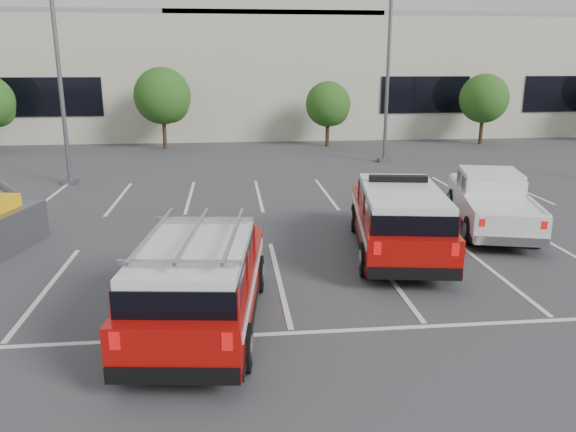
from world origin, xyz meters
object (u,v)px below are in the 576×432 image
object	(u,v)px
convention_building	(244,67)
tree_mid_left	(164,98)
tree_right	(485,100)
fire_chief_suv	(398,223)
light_pole_left	(58,60)
ladder_suv	(200,288)
tree_mid_right	(329,106)
white_pickup	(491,206)
light_pole_mid	(388,60)

from	to	relation	value
convention_building	tree_mid_left	bearing A→B (deg)	-117.40
tree_right	fire_chief_suv	bearing A→B (deg)	-119.72
light_pole_left	ladder_suv	distance (m)	16.30
tree_mid_right	ladder_suv	xyz separation A→B (m)	(-6.84, -24.46, -1.66)
light_pole_left	ladder_suv	bearing A→B (deg)	-66.54
tree_mid_right	white_pickup	size ratio (longest dim) A/B	0.66
tree_right	fire_chief_suv	size ratio (longest dim) A/B	0.72
white_pickup	ladder_suv	xyz separation A→B (m)	(-8.79, -6.10, 0.15)
white_pickup	fire_chief_suv	bearing A→B (deg)	-135.09
ladder_suv	tree_right	bearing A→B (deg)	62.28
light_pole_left	light_pole_mid	xyz separation A→B (m)	(15.00, 4.00, 0.00)
tree_right	fire_chief_suv	world-z (taller)	tree_right
tree_mid_right	tree_right	world-z (taller)	tree_right
tree_mid_right	light_pole_mid	distance (m)	6.88
tree_mid_right	light_pole_left	size ratio (longest dim) A/B	0.39
light_pole_left	light_pole_mid	bearing A→B (deg)	14.93
fire_chief_suv	convention_building	bearing A→B (deg)	105.11
tree_mid_right	light_pole_left	bearing A→B (deg)	-142.50
light_pole_left	light_pole_mid	distance (m)	15.52
convention_building	ladder_suv	world-z (taller)	convention_building
light_pole_mid	ladder_suv	world-z (taller)	light_pole_mid
fire_chief_suv	ladder_suv	bearing A→B (deg)	-133.27
tree_mid_left	white_pickup	xyz separation A→B (m)	(11.95, -18.35, -2.34)
light_pole_mid	fire_chief_suv	world-z (taller)	light_pole_mid
tree_mid_right	light_pole_left	xyz separation A→B (m)	(-13.09, -10.05, 2.68)
light_pole_left	tree_right	bearing A→B (deg)	23.51
tree_mid_left	convention_building	bearing A→B (deg)	62.60
tree_mid_right	tree_right	xyz separation A→B (m)	(10.00, 0.00, 0.27)
tree_right	light_pole_mid	bearing A→B (deg)	-143.23
ladder_suv	white_pickup	bearing A→B (deg)	41.61
convention_building	white_pickup	xyz separation A→B (m)	(6.86, -28.17, -4.02)
convention_building	white_pickup	size ratio (longest dim) A/B	9.98
tree_mid_left	tree_right	distance (m)	20.00
convention_building	white_pickup	bearing A→B (deg)	-76.31
tree_right	tree_mid_right	bearing A→B (deg)	-180.00
light_pole_mid	white_pickup	size ratio (longest dim) A/B	1.70
tree_mid_right	fire_chief_suv	distance (m)	20.61
white_pickup	tree_mid_right	bearing A→B (deg)	110.71
convention_building	tree_right	distance (m)	17.96
tree_mid_left	ladder_suv	xyz separation A→B (m)	(3.16, -24.46, -2.19)
light_pole_left	fire_chief_suv	world-z (taller)	light_pole_left
convention_building	light_pole_left	world-z (taller)	convention_building
white_pickup	ladder_suv	distance (m)	10.70
fire_chief_suv	tree_right	bearing A→B (deg)	69.32
tree_right	fire_chief_suv	xyz separation A→B (m)	(-11.69, -20.48, -1.92)
tree_mid_left	fire_chief_suv	world-z (taller)	tree_mid_left
fire_chief_suv	white_pickup	distance (m)	4.22
tree_mid_right	light_pole_left	distance (m)	16.72
tree_mid_right	ladder_suv	size ratio (longest dim) A/B	0.71
light_pole_mid	tree_mid_right	bearing A→B (deg)	107.52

